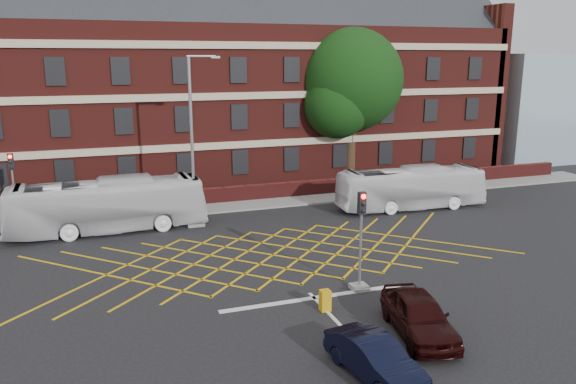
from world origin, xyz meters
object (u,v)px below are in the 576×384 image
object	(u,v)px
traffic_light_near	(360,250)
utility_cabinet	(325,300)
car_maroon	(419,315)
street_lamp	(194,168)
car_navy	(375,358)
traffic_light_far	(15,196)
bus_right	(411,188)
deciduous_tree	(351,87)
bus_left	(108,205)
direction_signs	(20,206)

from	to	relation	value
traffic_light_near	utility_cabinet	size ratio (longest dim) A/B	5.10
car_maroon	utility_cabinet	size ratio (longest dim) A/B	5.26
car_maroon	street_lamp	xyz separation A→B (m)	(-5.02, 16.08, 2.69)
car_navy	car_maroon	world-z (taller)	car_maroon
traffic_light_far	bus_right	bearing A→B (deg)	-10.53
deciduous_tree	utility_cabinet	world-z (taller)	deciduous_tree
deciduous_tree	traffic_light_near	xyz separation A→B (m)	(-8.78, -19.55, -5.68)
car_navy	street_lamp	size ratio (longest dim) A/B	0.39
street_lamp	traffic_light_far	bearing A→B (deg)	160.48
bus_right	street_lamp	distance (m)	14.15
utility_cabinet	car_maroon	bearing A→B (deg)	-50.92
traffic_light_near	traffic_light_far	world-z (taller)	same
bus_left	deciduous_tree	world-z (taller)	deciduous_tree
bus_left	traffic_light_far	world-z (taller)	traffic_light_far
utility_cabinet	street_lamp	bearing A→B (deg)	101.40
car_navy	traffic_light_far	bearing A→B (deg)	110.00
bus_left	street_lamp	bearing A→B (deg)	-96.23
deciduous_tree	bus_right	bearing A→B (deg)	-87.78
traffic_light_far	utility_cabinet	size ratio (longest dim) A/B	5.10
deciduous_tree	utility_cabinet	bearing A→B (deg)	-117.64
car_navy	utility_cabinet	distance (m)	4.87
direction_signs	traffic_light_far	bearing A→B (deg)	109.09
bus_right	traffic_light_far	size ratio (longest dim) A/B	2.31
bus_right	street_lamp	world-z (taller)	street_lamp
bus_right	street_lamp	size ratio (longest dim) A/B	1.01
car_maroon	street_lamp	bearing A→B (deg)	118.42
car_maroon	deciduous_tree	size ratio (longest dim) A/B	0.37
car_maroon	utility_cabinet	bearing A→B (deg)	140.16
car_navy	traffic_light_near	world-z (taller)	traffic_light_near
car_maroon	deciduous_tree	world-z (taller)	deciduous_tree
traffic_light_far	utility_cabinet	distance (m)	20.97
bus_left	car_maroon	bearing A→B (deg)	-150.15
deciduous_tree	car_navy	bearing A→B (deg)	-113.80
bus_right	traffic_light_far	world-z (taller)	traffic_light_far
traffic_light_near	traffic_light_far	bearing A→B (deg)	134.06
car_navy	utility_cabinet	bearing A→B (deg)	75.64
traffic_light_near	street_lamp	xyz separation A→B (m)	(-4.84, 11.76, 1.68)
car_maroon	street_lamp	distance (m)	17.06
bus_right	car_navy	bearing A→B (deg)	149.19
traffic_light_far	bus_left	bearing A→B (deg)	-31.47
direction_signs	car_navy	bearing A→B (deg)	-60.01
deciduous_tree	direction_signs	size ratio (longest dim) A/B	5.43
traffic_light_near	traffic_light_far	distance (m)	21.28
car_navy	direction_signs	bearing A→B (deg)	110.47
bus_left	traffic_light_far	distance (m)	5.93
bus_left	direction_signs	bearing A→B (deg)	64.94
bus_left	direction_signs	xyz separation A→B (m)	(-4.71, 2.09, -0.14)
bus_right	car_maroon	distance (m)	17.62
bus_left	traffic_light_near	bearing A→B (deg)	-142.53
bus_left	direction_signs	distance (m)	5.15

